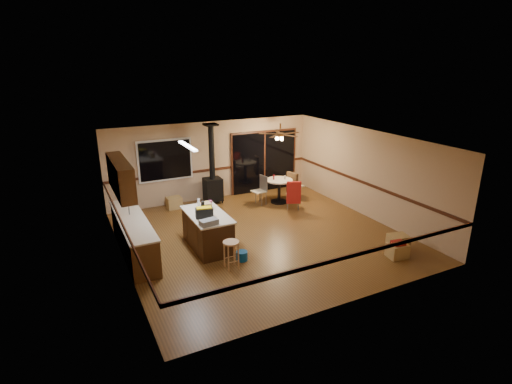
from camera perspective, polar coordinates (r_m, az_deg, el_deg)
floor at (r=10.75m, az=0.72°, el=-6.28°), size 7.00×7.00×0.00m
ceiling at (r=9.95m, az=0.78°, el=7.46°), size 7.00×7.00×0.00m
wall_back at (r=13.36m, az=-6.18°, el=4.49°), size 7.00×0.00×7.00m
wall_front at (r=7.56m, az=13.11°, el=-7.07°), size 7.00×0.00×7.00m
wall_left at (r=9.29m, az=-18.82°, el=-2.70°), size 0.00×7.00×7.00m
wall_right at (r=12.22m, az=15.51°, el=2.59°), size 0.00×7.00×7.00m
chair_rail at (r=10.37m, az=0.74°, el=-1.25°), size 7.00×7.00×0.08m
window at (r=12.82m, az=-12.85°, el=4.45°), size 1.72×0.10×1.32m
sliding_door at (r=14.13m, az=1.17°, el=4.32°), size 2.52×0.10×2.10m
lower_cabinets at (r=10.11m, az=-17.06°, el=-6.13°), size 0.60×3.00×0.86m
countertop at (r=9.94m, az=-17.30°, el=-3.76°), size 0.64×3.04×0.04m
upper_cabinets at (r=9.79m, az=-18.79°, el=2.07°), size 0.35×2.00×0.80m
kitchen_island at (r=10.02m, az=-6.95°, el=-5.49°), size 0.88×1.68×0.90m
wood_stove at (r=13.04m, az=-6.21°, el=1.53°), size 0.55×0.50×2.52m
ceiling_fan at (r=12.65m, az=3.47°, el=8.01°), size 0.24×0.24×0.55m
fluorescent_strip at (r=9.57m, az=-9.75°, el=6.50°), size 0.10×1.20×0.04m
toolbox_grey at (r=9.18m, az=-6.76°, el=-4.31°), size 0.44×0.29×0.13m
toolbox_black at (r=9.61m, az=-7.42°, el=-2.97°), size 0.45×0.30×0.23m
toolbox_yellow_lid at (r=9.56m, az=-7.45°, el=-2.25°), size 0.38×0.25×0.03m
box_on_island at (r=10.10m, az=-7.06°, el=-2.00°), size 0.22×0.29×0.18m
bottle_dark at (r=9.85m, az=-7.60°, el=-2.18°), size 0.12×0.12×0.31m
bottle_pink at (r=10.15m, az=-6.48°, el=-1.79°), size 0.08×0.08×0.21m
bottle_white at (r=10.37m, az=-8.19°, el=-1.48°), size 0.07×0.07×0.19m
bar_stool at (r=9.05m, az=-3.55°, el=-8.98°), size 0.37×0.37×0.66m
blue_bucket at (r=9.48m, az=-2.03°, el=-9.10°), size 0.32×0.32×0.22m
dining_table at (r=13.06m, az=3.33°, el=0.73°), size 0.87×0.87×0.78m
glass_red at (r=12.98m, az=2.56°, el=2.14°), size 0.06×0.06×0.16m
glass_cream at (r=13.02m, az=4.15°, el=2.10°), size 0.06×0.06×0.13m
chair_left at (r=12.87m, az=0.78°, el=0.76°), size 0.46×0.46×0.51m
chair_near at (r=12.35m, az=5.41°, el=-0.05°), size 0.58×0.60×0.70m
chair_right at (r=13.30m, az=5.28°, el=1.32°), size 0.55×0.52×0.70m
box_under_window at (r=12.89m, az=-11.61°, el=-1.51°), size 0.47×0.38×0.36m
box_corner_a at (r=10.16m, az=19.53°, el=-7.91°), size 0.50×0.44×0.34m
box_corner_b at (r=10.58m, az=19.63°, el=-6.75°), size 0.53×0.48×0.37m
box_small_red at (r=10.07m, az=19.65°, el=-6.86°), size 0.32×0.28×0.08m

